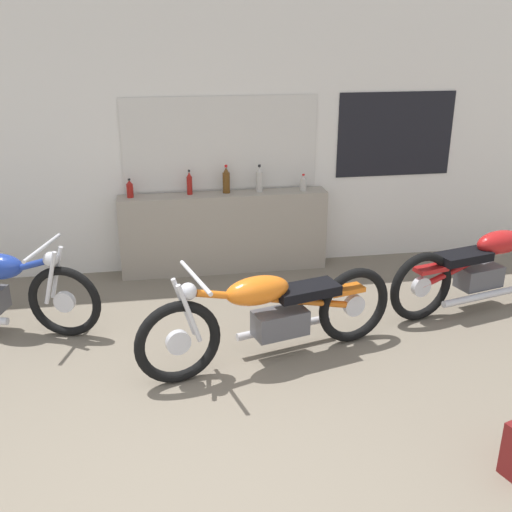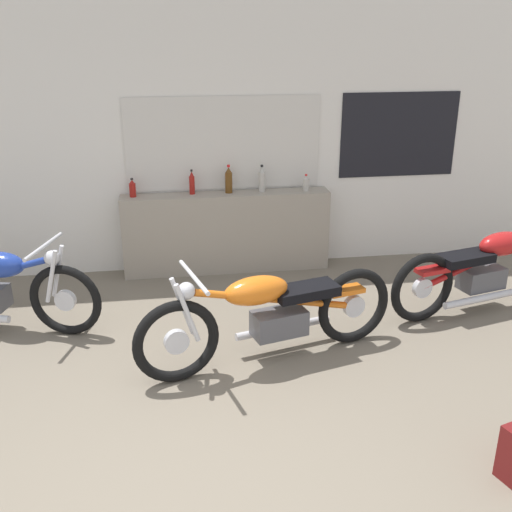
{
  "view_description": "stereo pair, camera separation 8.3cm",
  "coord_description": "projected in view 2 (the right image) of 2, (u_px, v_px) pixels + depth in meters",
  "views": [
    {
      "loc": [
        -0.06,
        -2.46,
        2.51
      ],
      "look_at": [
        0.72,
        2.15,
        0.7
      ],
      "focal_mm": 42.0,
      "sensor_mm": 36.0,
      "label": 1
    },
    {
      "loc": [
        0.02,
        -2.48,
        2.51
      ],
      "look_at": [
        0.72,
        2.15,
        0.7
      ],
      "focal_mm": 42.0,
      "sensor_mm": 36.0,
      "label": 2
    }
  ],
  "objects": [
    {
      "name": "wall_back",
      "position": [
        167.0,
        141.0,
        6.16
      ],
      "size": [
        10.0,
        0.07,
        2.8
      ],
      "color": "silver",
      "rests_on": "ground_plane"
    },
    {
      "name": "bottle_rightmost",
      "position": [
        306.0,
        183.0,
        6.35
      ],
      "size": [
        0.07,
        0.07,
        0.18
      ],
      "color": "#B7B2A8",
      "rests_on": "sill_counter"
    },
    {
      "name": "motorcycle_red",
      "position": [
        489.0,
        267.0,
        5.56
      ],
      "size": [
        2.1,
        0.77,
        0.83
      ],
      "color": "black",
      "rests_on": "ground_plane"
    },
    {
      "name": "bottle_center",
      "position": [
        229.0,
        180.0,
        6.25
      ],
      "size": [
        0.08,
        0.08,
        0.3
      ],
      "color": "#5B3814",
      "rests_on": "sill_counter"
    },
    {
      "name": "motorcycle_orange",
      "position": [
        271.0,
        313.0,
        4.66
      ],
      "size": [
        2.13,
        0.78,
        0.84
      ],
      "color": "black",
      "rests_on": "ground_plane"
    },
    {
      "name": "bottle_right_center",
      "position": [
        262.0,
        180.0,
        6.3
      ],
      "size": [
        0.07,
        0.07,
        0.29
      ],
      "color": "#B7B2A8",
      "rests_on": "sill_counter"
    },
    {
      "name": "bottle_leftmost",
      "position": [
        132.0,
        189.0,
        6.12
      ],
      "size": [
        0.07,
        0.07,
        0.2
      ],
      "color": "maroon",
      "rests_on": "sill_counter"
    },
    {
      "name": "sill_counter",
      "position": [
        227.0,
        232.0,
        6.42
      ],
      "size": [
        2.2,
        0.28,
        0.86
      ],
      "color": "gray",
      "rests_on": "ground_plane"
    },
    {
      "name": "bottle_left_center",
      "position": [
        192.0,
        183.0,
        6.21
      ],
      "size": [
        0.06,
        0.06,
        0.26
      ],
      "color": "maroon",
      "rests_on": "sill_counter"
    }
  ]
}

